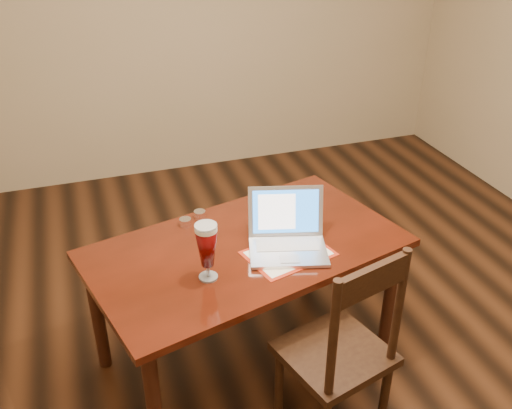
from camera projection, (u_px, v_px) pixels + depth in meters
name	position (u px, v px, depth m)	size (l,w,h in m)	color
ground	(306.00, 355.00, 3.07)	(5.00, 5.00, 0.00)	black
room_shell	(325.00, 18.00, 2.20)	(4.51, 5.01, 2.71)	tan
dining_table	(247.00, 259.00, 2.77)	(1.65, 1.18, 0.97)	#461309
dining_chair	(340.00, 352.00, 2.43)	(0.52, 0.51, 1.01)	black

